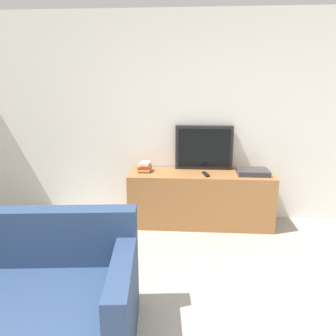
{
  "coord_description": "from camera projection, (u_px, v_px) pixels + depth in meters",
  "views": [
    {
      "loc": [
        0.1,
        -1.16,
        1.74
      ],
      "look_at": [
        -0.14,
        2.2,
        0.86
      ],
      "focal_mm": 35.0,
      "sensor_mm": 36.0,
      "label": 1
    }
  ],
  "objects": [
    {
      "name": "wall_back",
      "position": [
        183.0,
        119.0,
        4.17
      ],
      "size": [
        9.0,
        0.06,
        2.6
      ],
      "color": "white",
      "rests_on": "ground_plane"
    },
    {
      "name": "tv_stand",
      "position": [
        200.0,
        199.0,
        4.1
      ],
      "size": [
        1.76,
        0.51,
        0.67
      ],
      "color": "#9E6638",
      "rests_on": "ground_plane"
    },
    {
      "name": "television",
      "position": [
        204.0,
        148.0,
        4.15
      ],
      "size": [
        0.72,
        0.09,
        0.56
      ],
      "color": "black",
      "rests_on": "tv_stand"
    },
    {
      "name": "couch",
      "position": [
        0.0,
        307.0,
        2.19
      ],
      "size": [
        1.89,
        1.08,
        0.86
      ],
      "rotation": [
        0.0,
        0.0,
        0.1
      ],
      "color": "navy",
      "rests_on": "ground_plane"
    },
    {
      "name": "book_stack",
      "position": [
        145.0,
        167.0,
        4.08
      ],
      "size": [
        0.16,
        0.2,
        0.12
      ],
      "color": "#7A3884",
      "rests_on": "tv_stand"
    },
    {
      "name": "remote_on_stand",
      "position": [
        206.0,
        174.0,
        3.92
      ],
      "size": [
        0.09,
        0.18,
        0.02
      ],
      "rotation": [
        0.0,
        0.0,
        0.26
      ],
      "color": "black",
      "rests_on": "tv_stand"
    },
    {
      "name": "set_top_box",
      "position": [
        253.0,
        172.0,
        3.96
      ],
      "size": [
        0.37,
        0.3,
        0.06
      ],
      "color": "#333338",
      "rests_on": "tv_stand"
    }
  ]
}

